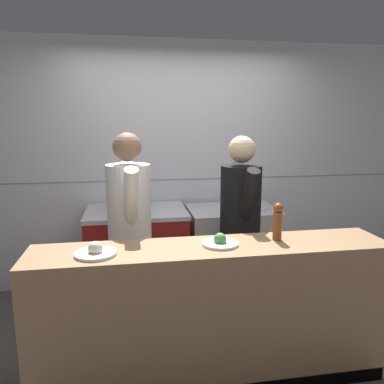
{
  "coord_description": "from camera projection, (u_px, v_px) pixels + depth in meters",
  "views": [
    {
      "loc": [
        -0.56,
        -2.47,
        1.79
      ],
      "look_at": [
        -0.01,
        0.77,
        1.15
      ],
      "focal_mm": 35.0,
      "sensor_mm": 36.0,
      "label": 1
    }
  ],
  "objects": [
    {
      "name": "ground_plane",
      "position": [
        210.0,
        361.0,
        2.82
      ],
      "size": [
        14.0,
        14.0,
        0.0
      ],
      "primitive_type": "plane",
      "color": "#4C4742"
    },
    {
      "name": "wall_back_tiled",
      "position": [
        181.0,
        165.0,
        4.06
      ],
      "size": [
        8.0,
        0.06,
        2.6
      ],
      "color": "silver",
      "rests_on": "ground_plane"
    },
    {
      "name": "oven_range",
      "position": [
        137.0,
        254.0,
        3.75
      ],
      "size": [
        0.98,
        0.71,
        0.92
      ],
      "color": "maroon",
      "rests_on": "ground_plane"
    },
    {
      "name": "prep_counter",
      "position": [
        232.0,
        250.0,
        3.91
      ],
      "size": [
        0.9,
        0.65,
        0.89
      ],
      "color": "#B7BABF",
      "rests_on": "ground_plane"
    },
    {
      "name": "pass_counter",
      "position": [
        212.0,
        315.0,
        2.55
      ],
      "size": [
        2.38,
        0.45,
        0.97
      ],
      "color": "#93704C",
      "rests_on": "ground_plane"
    },
    {
      "name": "stock_pot",
      "position": [
        132.0,
        199.0,
        3.58
      ],
      "size": [
        0.36,
        0.36,
        0.23
      ],
      "color": "beige",
      "rests_on": "oven_range"
    },
    {
      "name": "chefs_knife",
      "position": [
        255.0,
        211.0,
        3.69
      ],
      "size": [
        0.33,
        0.16,
        0.02
      ],
      "color": "#B7BABF",
      "rests_on": "prep_counter"
    },
    {
      "name": "plated_dish_main",
      "position": [
        95.0,
        251.0,
        2.29
      ],
      "size": [
        0.26,
        0.26,
        0.09
      ],
      "color": "white",
      "rests_on": "pass_counter"
    },
    {
      "name": "plated_dish_appetiser",
      "position": [
        220.0,
        242.0,
        2.47
      ],
      "size": [
        0.24,
        0.24,
        0.08
      ],
      "color": "white",
      "rests_on": "pass_counter"
    },
    {
      "name": "pepper_mill",
      "position": [
        278.0,
        221.0,
        2.55
      ],
      "size": [
        0.07,
        0.07,
        0.26
      ],
      "color": "brown",
      "rests_on": "pass_counter"
    },
    {
      "name": "chef_head_cook",
      "position": [
        130.0,
        227.0,
        2.99
      ],
      "size": [
        0.37,
        0.74,
        1.69
      ],
      "rotation": [
        0.0,
        0.0,
        0.08
      ],
      "color": "black",
      "rests_on": "ground_plane"
    },
    {
      "name": "chef_sous",
      "position": [
        240.0,
        224.0,
        3.14
      ],
      "size": [
        0.34,
        0.72,
        1.66
      ],
      "rotation": [
        0.0,
        0.0,
        -0.01
      ],
      "color": "black",
      "rests_on": "ground_plane"
    }
  ]
}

